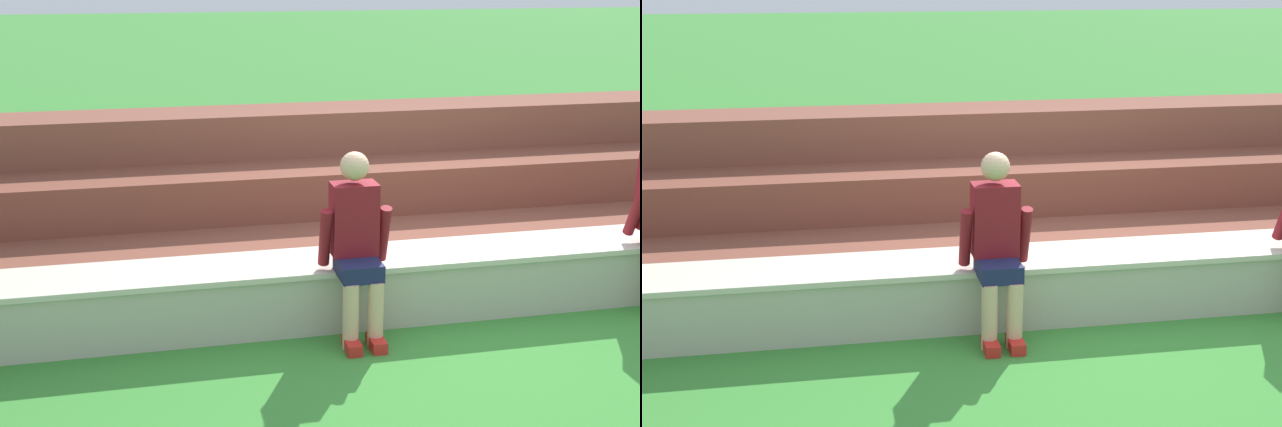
% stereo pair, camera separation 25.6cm
% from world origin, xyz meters
% --- Properties ---
extents(ground_plane, '(80.00, 80.00, 0.00)m').
position_xyz_m(ground_plane, '(0.00, 0.00, 0.00)').
color(ground_plane, '#388433').
extents(stone_seating_wall, '(8.71, 0.57, 0.47)m').
position_xyz_m(stone_seating_wall, '(0.00, 0.26, 0.25)').
color(stone_seating_wall, '#B7AF9E').
rests_on(stone_seating_wall, ground).
extents(brick_bleachers, '(10.09, 2.04, 1.20)m').
position_xyz_m(brick_bleachers, '(0.00, 1.94, 0.47)').
color(brick_bleachers, brown).
rests_on(brick_bleachers, ground).
extents(person_left_of_center, '(0.49, 0.53, 1.30)m').
position_xyz_m(person_left_of_center, '(-0.71, -0.04, 0.68)').
color(person_left_of_center, '#DBAD89').
rests_on(person_left_of_center, ground).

